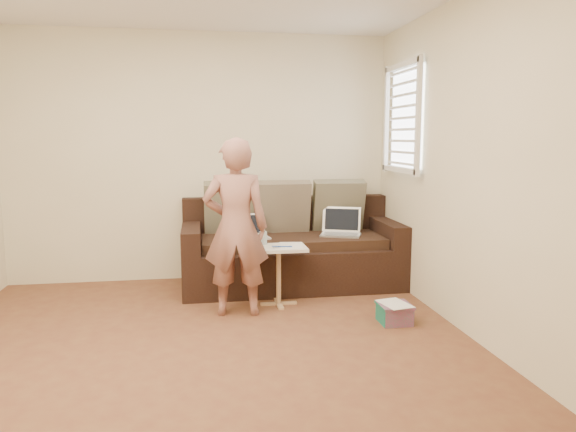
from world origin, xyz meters
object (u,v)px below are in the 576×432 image
object	(u,v)px
laptop_white	(252,238)
side_table	(279,276)
person	(236,227)
striped_box	(395,313)
sofa	(292,245)
drinking_glass	(263,238)
laptop_silver	(340,236)

from	to	relation	value
laptop_white	side_table	size ratio (longest dim) A/B	0.60
person	striped_box	xyz separation A→B (m)	(1.26, -0.45, -0.68)
laptop_white	side_table	distance (m)	0.63
sofa	person	xyz separation A→B (m)	(-0.62, -0.82, 0.34)
sofa	person	bearing A→B (deg)	-127.15
sofa	drinking_glass	bearing A→B (deg)	-124.83
laptop_silver	laptop_white	world-z (taller)	laptop_silver
person	laptop_silver	bearing A→B (deg)	-140.50
person	laptop_white	bearing A→B (deg)	-100.31
side_table	drinking_glass	distance (m)	0.37
laptop_white	striped_box	xyz separation A→B (m)	(1.05, -1.19, -0.44)
sofa	laptop_silver	size ratio (longest dim) A/B	5.53
drinking_glass	striped_box	xyz separation A→B (m)	(0.99, -0.76, -0.52)
laptop_white	striped_box	distance (m)	1.65
person	drinking_glass	distance (m)	0.45
laptop_silver	side_table	bearing A→B (deg)	-120.43
sofa	striped_box	size ratio (longest dim) A/B	8.36
person	drinking_glass	xyz separation A→B (m)	(0.27, 0.32, -0.16)
sofa	side_table	world-z (taller)	sofa
side_table	drinking_glass	xyz separation A→B (m)	(-0.12, 0.12, 0.33)
laptop_silver	striped_box	world-z (taller)	laptop_silver
sofa	laptop_silver	xyz separation A→B (m)	(0.50, -0.07, 0.10)
laptop_white	drinking_glass	size ratio (longest dim) A/B	2.73
striped_box	laptop_white	bearing A→B (deg)	131.47
side_table	person	bearing A→B (deg)	-153.45
laptop_silver	laptop_white	distance (m)	0.91
sofa	striped_box	distance (m)	1.46
laptop_silver	person	xyz separation A→B (m)	(-1.12, -0.75, 0.24)
sofa	laptop_white	bearing A→B (deg)	-169.14
side_table	striped_box	size ratio (longest dim) A/B	2.06
person	drinking_glass	bearing A→B (deg)	-125.00
sofa	drinking_glass	distance (m)	0.64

